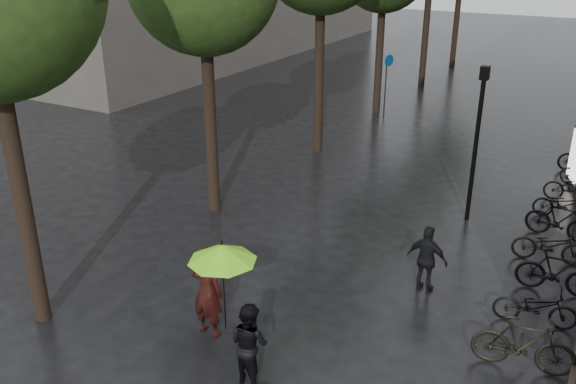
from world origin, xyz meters
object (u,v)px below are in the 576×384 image
Objects in this scene: person_burgundy at (207,291)px; lamp_post at (478,130)px; person_black at (249,343)px; pedestrian_walking at (427,259)px; parked_bicycles at (562,226)px.

lamp_post is at bearing -108.74° from person_burgundy.
person_black reaches higher than pedestrian_walking.
person_burgundy is at bearing -126.30° from parked_bicycles.
pedestrian_walking is 0.13× the size of parked_bicycles.
person_black is 4.61m from pedestrian_walking.
person_burgundy is 0.45× the size of lamp_post.
parked_bicycles is (2.26, 3.81, -0.30)m from pedestrian_walking.
pedestrian_walking is at bearing -128.73° from person_burgundy.
parked_bicycles is at bearing -115.00° from pedestrian_walking.
pedestrian_walking reaches higher than parked_bicycles.
person_black is 0.37× the size of lamp_post.
person_black is 1.01× the size of pedestrian_walking.
parked_bicycles is (3.97, 8.09, -0.31)m from person_black.
lamp_post is at bearing 173.64° from parked_bicycles.
parked_bicycles is (5.38, 7.33, -0.47)m from person_burgundy.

